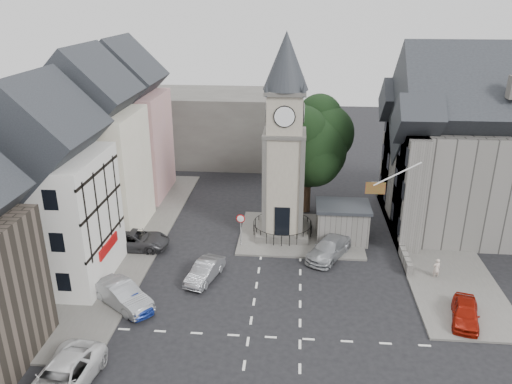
# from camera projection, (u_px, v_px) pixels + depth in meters

# --- Properties ---
(ground) EXTENTS (120.00, 120.00, 0.00)m
(ground) POSITION_uv_depth(u_px,v_px,m) (278.00, 286.00, 34.20)
(ground) COLOR black
(ground) RESTS_ON ground
(pavement_west) EXTENTS (6.00, 30.00, 0.14)m
(pavement_west) POSITION_uv_depth(u_px,v_px,m) (129.00, 239.00, 40.71)
(pavement_west) COLOR #595651
(pavement_west) RESTS_ON ground
(pavement_east) EXTENTS (6.00, 26.00, 0.14)m
(pavement_east) POSITION_uv_depth(u_px,v_px,m) (429.00, 239.00, 40.64)
(pavement_east) COLOR #595651
(pavement_east) RESTS_ON ground
(central_island) EXTENTS (10.00, 8.00, 0.16)m
(central_island) POSITION_uv_depth(u_px,v_px,m) (300.00, 234.00, 41.46)
(central_island) COLOR #595651
(central_island) RESTS_ON ground
(road_markings) EXTENTS (20.00, 8.00, 0.01)m
(road_markings) POSITION_uv_depth(u_px,v_px,m) (274.00, 337.00, 29.10)
(road_markings) COLOR silver
(road_markings) RESTS_ON ground
(clock_tower) EXTENTS (4.86, 4.86, 16.25)m
(clock_tower) POSITION_uv_depth(u_px,v_px,m) (284.00, 140.00, 38.59)
(clock_tower) COLOR #4C4944
(clock_tower) RESTS_ON ground
(stone_shelter) EXTENTS (4.30, 3.30, 3.08)m
(stone_shelter) POSITION_uv_depth(u_px,v_px,m) (342.00, 222.00, 40.19)
(stone_shelter) COLOR #65625D
(stone_shelter) RESTS_ON ground
(town_tree) EXTENTS (7.20, 7.20, 10.80)m
(town_tree) POSITION_uv_depth(u_px,v_px,m) (309.00, 138.00, 43.50)
(town_tree) COLOR black
(town_tree) RESTS_ON ground
(warning_sign_post) EXTENTS (0.70, 0.19, 2.85)m
(warning_sign_post) POSITION_uv_depth(u_px,v_px,m) (241.00, 224.00, 38.73)
(warning_sign_post) COLOR black
(warning_sign_post) RESTS_ON ground
(terrace_pink) EXTENTS (8.10, 7.60, 12.80)m
(terrace_pink) POSITION_uv_depth(u_px,v_px,m) (125.00, 129.00, 47.80)
(terrace_pink) COLOR tan
(terrace_pink) RESTS_ON ground
(terrace_cream) EXTENTS (8.10, 7.60, 12.80)m
(terrace_cream) POSITION_uv_depth(u_px,v_px,m) (93.00, 154.00, 40.39)
(terrace_cream) COLOR beige
(terrace_cream) RESTS_ON ground
(terrace_tudor) EXTENTS (8.10, 7.60, 12.00)m
(terrace_tudor) POSITION_uv_depth(u_px,v_px,m) (47.00, 196.00, 33.13)
(terrace_tudor) COLOR silver
(terrace_tudor) RESTS_ON ground
(backdrop_west) EXTENTS (20.00, 10.00, 8.00)m
(backdrop_west) POSITION_uv_depth(u_px,v_px,m) (189.00, 126.00, 59.58)
(backdrop_west) COLOR #4C4944
(backdrop_west) RESTS_ON ground
(east_building) EXTENTS (14.40, 11.40, 12.60)m
(east_building) POSITION_uv_depth(u_px,v_px,m) (475.00, 157.00, 40.84)
(east_building) COLOR #65625D
(east_building) RESTS_ON ground
(east_boundary_wall) EXTENTS (0.40, 16.00, 0.90)m
(east_boundary_wall) POSITION_uv_depth(u_px,v_px,m) (391.00, 223.00, 42.57)
(east_boundary_wall) COLOR #65625D
(east_boundary_wall) RESTS_ON ground
(flagpole) EXTENTS (3.68, 0.10, 2.74)m
(flagpole) POSITION_uv_depth(u_px,v_px,m) (397.00, 174.00, 34.68)
(flagpole) COLOR white
(flagpole) RESTS_ON ground
(car_west_blue) EXTENTS (3.75, 3.69, 1.28)m
(car_west_blue) POSITION_uv_depth(u_px,v_px,m) (131.00, 300.00, 31.57)
(car_west_blue) COLOR #1C359B
(car_west_blue) RESTS_ON ground
(car_west_silver) EXTENTS (4.80, 4.13, 1.56)m
(car_west_silver) POSITION_uv_depth(u_px,v_px,m) (122.00, 295.00, 31.84)
(car_west_silver) COLOR #95989C
(car_west_silver) RESTS_ON ground
(car_west_grey) EXTENTS (5.45, 2.57, 1.51)m
(car_west_grey) POSITION_uv_depth(u_px,v_px,m) (134.00, 240.00, 39.02)
(car_west_grey) COLOR #343437
(car_west_grey) RESTS_ON ground
(car_island_silver) EXTENTS (2.47, 4.24, 1.32)m
(car_island_silver) POSITION_uv_depth(u_px,v_px,m) (205.00, 271.00, 34.82)
(car_island_silver) COLOR gray
(car_island_silver) RESTS_ON ground
(car_island_east) EXTENTS (4.16, 5.31, 1.44)m
(car_island_east) POSITION_uv_depth(u_px,v_px,m) (329.00, 248.00, 37.81)
(car_island_east) COLOR #9C9FA3
(car_island_east) RESTS_ON ground
(car_east_red) EXTENTS (2.45, 4.08, 1.30)m
(car_east_red) POSITION_uv_depth(u_px,v_px,m) (465.00, 313.00, 30.28)
(car_east_red) COLOR #931408
(car_east_red) RESTS_ON ground
(van_sw_white) EXTENTS (3.05, 5.84, 1.57)m
(van_sw_white) POSITION_uv_depth(u_px,v_px,m) (62.00, 380.00, 24.83)
(van_sw_white) COLOR silver
(van_sw_white) RESTS_ON ground
(pedestrian) EXTENTS (0.64, 0.52, 1.54)m
(pedestrian) POSITION_uv_depth(u_px,v_px,m) (436.00, 269.00, 34.90)
(pedestrian) COLOR beige
(pedestrian) RESTS_ON ground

